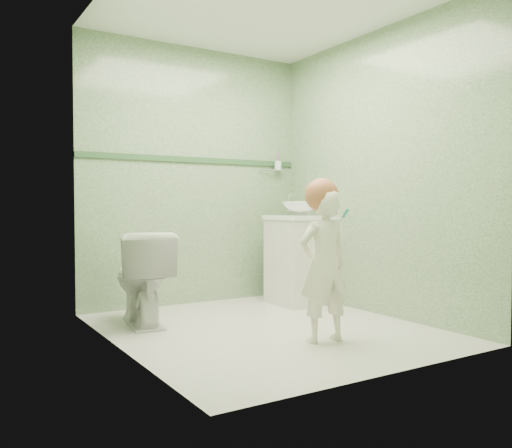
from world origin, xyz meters
TOP-DOWN VIEW (x-y plane):
  - ground at (0.00, 0.00)m, footprint 2.50×2.50m
  - room_shell at (0.00, 0.00)m, footprint 2.50×2.54m
  - trim_stripe at (0.00, 1.24)m, footprint 2.20×0.02m
  - vanity at (0.84, 0.70)m, footprint 0.52×0.50m
  - counter at (0.84, 0.70)m, footprint 0.54×0.52m
  - basin at (0.84, 0.70)m, footprint 0.37×0.37m
  - faucet at (0.84, 0.89)m, footprint 0.03×0.13m
  - cup_holder at (0.89, 1.18)m, footprint 0.26×0.07m
  - toilet at (-0.74, 0.63)m, footprint 0.50×0.76m
  - toddler at (0.13, -0.52)m, footprint 0.39×0.28m
  - hair_cap at (0.13, -0.49)m, footprint 0.23×0.23m
  - teal_toothbrush at (0.19, -0.65)m, footprint 0.11×0.13m

SIDE VIEW (x-z plane):
  - ground at x=0.00m, z-range 0.00..0.00m
  - toilet at x=-0.74m, z-range 0.00..0.72m
  - vanity at x=0.84m, z-range 0.00..0.80m
  - toddler at x=0.13m, z-range 0.00..1.03m
  - counter at x=0.84m, z-range 0.79..0.83m
  - teal_toothbrush at x=0.19m, z-range 0.83..0.91m
  - basin at x=0.84m, z-range 0.83..0.96m
  - faucet at x=0.84m, z-range 0.88..1.06m
  - hair_cap at x=0.13m, z-range 0.88..1.11m
  - room_shell at x=0.00m, z-range 0.00..2.40m
  - cup_holder at x=0.89m, z-range 1.22..1.43m
  - trim_stripe at x=0.00m, z-range 1.33..1.38m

